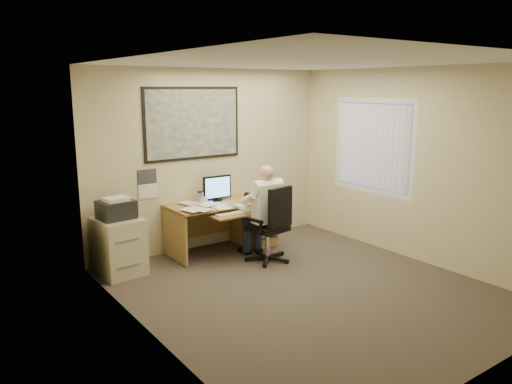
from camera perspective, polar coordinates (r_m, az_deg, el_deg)
room_shell at (r=5.84m, az=6.10°, el=1.25°), size 4.00×4.50×2.70m
desk at (r=7.67m, az=-1.95°, el=-3.05°), size 1.60×0.97×1.12m
world_map at (r=7.42m, az=-7.20°, el=7.77°), size 1.56×0.03×1.06m
wall_calendar at (r=7.21m, az=-12.30°, el=0.90°), size 0.28×0.01×0.42m
window_blinds at (r=7.75m, az=13.16°, el=5.13°), size 0.06×1.40×1.30m
filing_cabinet at (r=6.81m, az=-15.48°, el=-5.41°), size 0.59×0.69×1.04m
office_chair at (r=7.04m, az=1.52°, el=-5.48°), size 0.75×0.75×1.10m
person at (r=7.01m, az=1.20°, el=-2.46°), size 0.59×0.83×1.37m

